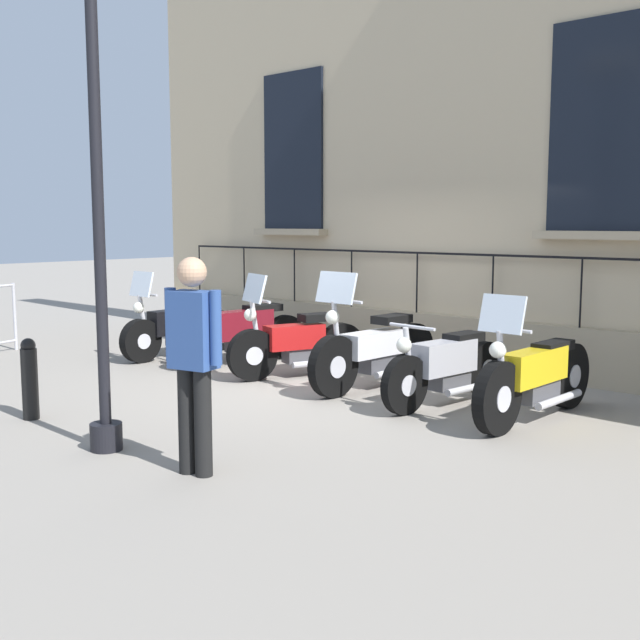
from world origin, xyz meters
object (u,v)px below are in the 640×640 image
object	(u,v)px
motorcycle_white	(374,351)
bollard	(30,379)
motorcycle_black	(181,328)
motorcycle_yellow	(535,377)
pedestrian_standing	(194,353)
motorcycle_silver	(446,367)
motorcycle_red	(296,344)
motorcycle_maroon	(243,333)

from	to	relation	value
motorcycle_white	bollard	xyz separation A→B (m)	(3.49, -1.70, -0.04)
motorcycle_black	motorcycle_yellow	world-z (taller)	motorcycle_yellow
pedestrian_standing	motorcycle_silver	bearing A→B (deg)	176.62
motorcycle_silver	motorcycle_yellow	xyz separation A→B (m)	(-0.00, 1.04, 0.03)
bollard	motorcycle_white	bearing A→B (deg)	154.09
motorcycle_red	motorcycle_silver	bearing A→B (deg)	88.89
motorcycle_silver	pedestrian_standing	world-z (taller)	pedestrian_standing
motorcycle_black	bollard	size ratio (longest dim) A/B	2.54
motorcycle_yellow	motorcycle_silver	bearing A→B (deg)	-89.94
motorcycle_red	pedestrian_standing	xyz separation A→B (m)	(3.38, 2.10, 0.55)
motorcycle_maroon	motorcycle_yellow	size ratio (longest dim) A/B	0.96
bollard	motorcycle_black	bearing A→B (deg)	-151.46
motorcycle_black	motorcycle_white	size ratio (longest dim) A/B	0.97
motorcycle_maroon	pedestrian_standing	bearing A→B (deg)	42.97
motorcycle_black	motorcycle_yellow	xyz separation A→B (m)	(0.01, 5.67, 0.03)
motorcycle_yellow	pedestrian_standing	xyz separation A→B (m)	(3.33, -1.24, 0.53)
motorcycle_red	motorcycle_white	world-z (taller)	motorcycle_white
motorcycle_maroon	motorcycle_silver	distance (m)	3.50
motorcycle_red	motorcycle_yellow	bearing A→B (deg)	89.26
motorcycle_red	pedestrian_standing	size ratio (longest dim) A/B	1.09
motorcycle_maroon	motorcycle_black	bearing A→B (deg)	-80.36
motorcycle_maroon	bollard	world-z (taller)	motorcycle_maroon
motorcycle_maroon	motorcycle_white	world-z (taller)	motorcycle_white
motorcycle_red	bollard	bearing A→B (deg)	-8.50
pedestrian_standing	motorcycle_yellow	bearing A→B (deg)	159.57
motorcycle_yellow	bollard	bearing A→B (deg)	-49.04
motorcycle_red	motorcycle_maroon	bearing A→B (deg)	-97.80
bollard	motorcycle_red	bearing A→B (deg)	171.50
motorcycle_silver	motorcycle_red	bearing A→B (deg)	-91.11
motorcycle_red	pedestrian_standing	world-z (taller)	pedestrian_standing
bollard	pedestrian_standing	size ratio (longest dim) A/B	0.48
motorcycle_black	motorcycle_maroon	size ratio (longest dim) A/B	1.00
motorcycle_black	motorcycle_silver	distance (m)	4.63
motorcycle_maroon	motorcycle_yellow	bearing A→B (deg)	87.39
motorcycle_red	motorcycle_yellow	world-z (taller)	motorcycle_red
motorcycle_white	motorcycle_yellow	bearing A→B (deg)	86.00
motorcycle_black	motorcycle_yellow	size ratio (longest dim) A/B	0.96
motorcycle_red	motorcycle_white	size ratio (longest dim) A/B	0.86
motorcycle_black	motorcycle_silver	xyz separation A→B (m)	(0.02, 4.63, 0.00)
motorcycle_red	bollard	distance (m)	3.42
bollard	motorcycle_yellow	bearing A→B (deg)	130.96
bollard	motorcycle_silver	bearing A→B (deg)	139.99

